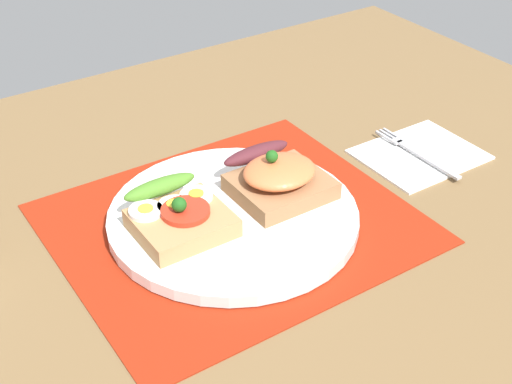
{
  "coord_description": "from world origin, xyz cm",
  "views": [
    {
      "loc": [
        -33.11,
        -54.59,
        47.41
      ],
      "look_at": [
        3.0,
        0.0,
        3.19
      ],
      "focal_mm": 50.24,
      "sensor_mm": 36.0,
      "label": 1
    }
  ],
  "objects_px": {
    "plate": "(233,217)",
    "sandwich_salmon": "(278,178)",
    "sandwich_egg_tomato": "(178,215)",
    "napkin": "(419,153)",
    "fork": "(415,151)"
  },
  "relations": [
    {
      "from": "sandwich_egg_tomato",
      "to": "napkin",
      "type": "distance_m",
      "value": 0.34
    },
    {
      "from": "napkin",
      "to": "fork",
      "type": "height_order",
      "value": "fork"
    },
    {
      "from": "sandwich_salmon",
      "to": "sandwich_egg_tomato",
      "type": "bearing_deg",
      "value": 177.65
    },
    {
      "from": "plate",
      "to": "sandwich_salmon",
      "type": "xyz_separation_m",
      "value": [
        0.06,
        0.0,
        0.03
      ]
    },
    {
      "from": "sandwich_egg_tomato",
      "to": "napkin",
      "type": "xyz_separation_m",
      "value": [
        0.34,
        -0.01,
        -0.03
      ]
    },
    {
      "from": "plate",
      "to": "napkin",
      "type": "distance_m",
      "value": 0.28
    },
    {
      "from": "sandwich_egg_tomato",
      "to": "sandwich_salmon",
      "type": "bearing_deg",
      "value": -2.35
    },
    {
      "from": "plate",
      "to": "fork",
      "type": "height_order",
      "value": "plate"
    },
    {
      "from": "sandwich_egg_tomato",
      "to": "napkin",
      "type": "height_order",
      "value": "sandwich_egg_tomato"
    },
    {
      "from": "sandwich_salmon",
      "to": "fork",
      "type": "height_order",
      "value": "sandwich_salmon"
    },
    {
      "from": "sandwich_egg_tomato",
      "to": "napkin",
      "type": "relative_size",
      "value": 0.68
    },
    {
      "from": "plate",
      "to": "fork",
      "type": "relative_size",
      "value": 1.94
    },
    {
      "from": "plate",
      "to": "sandwich_egg_tomato",
      "type": "xyz_separation_m",
      "value": [
        -0.06,
        0.01,
        0.02
      ]
    },
    {
      "from": "plate",
      "to": "sandwich_salmon",
      "type": "height_order",
      "value": "sandwich_salmon"
    },
    {
      "from": "plate",
      "to": "sandwich_salmon",
      "type": "distance_m",
      "value": 0.07
    }
  ]
}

